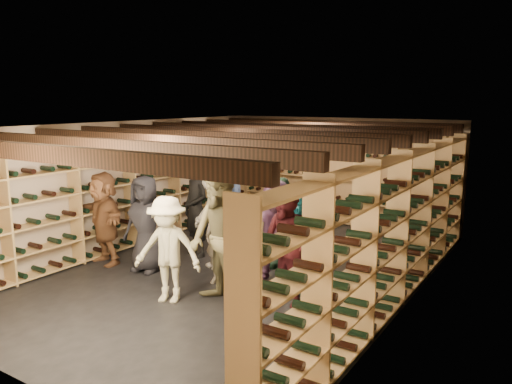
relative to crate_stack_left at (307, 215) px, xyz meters
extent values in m
plane|color=black|center=(0.06, -2.52, -0.42)|extent=(8.00, 8.00, 0.00)
cube|color=#B9A690|center=(0.06, 1.48, 0.78)|extent=(5.50, 0.02, 2.40)
cube|color=#B9A690|center=(0.06, -6.52, 0.78)|extent=(5.50, 0.02, 2.40)
cube|color=#B9A690|center=(-2.69, -2.52, 0.78)|extent=(0.02, 8.00, 2.40)
cube|color=#B9A690|center=(2.81, -2.52, 0.78)|extent=(0.02, 8.00, 2.40)
cube|color=beige|center=(0.06, -2.52, 1.98)|extent=(5.50, 8.00, 0.01)
cube|color=black|center=(0.06, -6.02, 1.83)|extent=(5.40, 0.12, 0.18)
cube|color=black|center=(0.06, -5.14, 1.83)|extent=(5.40, 0.12, 0.18)
cube|color=black|center=(0.06, -4.27, 1.83)|extent=(5.40, 0.12, 0.18)
cube|color=black|center=(0.06, -3.39, 1.83)|extent=(5.40, 0.12, 0.18)
cube|color=black|center=(0.06, -2.52, 1.83)|extent=(5.40, 0.12, 0.18)
cube|color=black|center=(0.06, -1.64, 1.83)|extent=(5.40, 0.12, 0.18)
cube|color=black|center=(0.06, -0.77, 1.83)|extent=(5.40, 0.12, 0.18)
cube|color=black|center=(0.06, 0.11, 1.83)|extent=(5.40, 0.12, 0.18)
cube|color=black|center=(0.06, 0.98, 1.83)|extent=(5.40, 0.12, 0.18)
cube|color=tan|center=(-2.51, -2.52, 0.65)|extent=(0.32, 7.50, 2.15)
cube|color=tan|center=(2.63, -2.52, 0.65)|extent=(0.32, 7.50, 2.15)
cube|color=tan|center=(0.06, 1.31, 0.65)|extent=(4.70, 0.30, 2.15)
cube|color=tan|center=(0.00, 0.00, -0.34)|extent=(0.55, 0.40, 0.17)
cube|color=tan|center=(0.00, 0.00, -0.17)|extent=(0.55, 0.40, 0.17)
cube|color=tan|center=(0.00, 0.00, 0.00)|extent=(0.55, 0.40, 0.17)
cube|color=tan|center=(0.00, 0.00, 0.17)|extent=(0.55, 0.40, 0.17)
cube|color=tan|center=(0.00, 0.00, 0.34)|extent=(0.55, 0.40, 0.17)
cube|color=tan|center=(-0.49, -0.87, -0.34)|extent=(0.52, 0.36, 0.17)
cube|color=tan|center=(-0.49, -0.87, -0.17)|extent=(0.52, 0.36, 0.17)
cube|color=tan|center=(-0.49, -0.87, 0.00)|extent=(0.52, 0.36, 0.17)
cube|color=tan|center=(-0.49, -0.87, 0.17)|extent=(0.52, 0.36, 0.17)
cube|color=tan|center=(0.87, -1.22, -0.34)|extent=(0.52, 0.36, 0.17)
imported|color=black|center=(-1.22, -3.42, 0.37)|extent=(0.82, 0.57, 1.60)
imported|color=black|center=(-1.05, -2.32, 0.44)|extent=(0.74, 0.61, 1.74)
imported|color=brown|center=(0.67, -3.93, 0.52)|extent=(1.13, 1.02, 1.90)
imported|color=beige|center=(-0.05, -4.17, 0.33)|extent=(1.10, 0.85, 1.50)
imported|color=#156A7A|center=(1.33, -2.79, 0.35)|extent=(0.98, 0.70, 1.55)
imported|color=brown|center=(-2.12, -3.51, 0.38)|extent=(1.56, 0.84, 1.60)
imported|color=#24324E|center=(-0.84, -1.61, 0.45)|extent=(0.99, 0.82, 1.74)
imported|color=gray|center=(0.19, -3.22, 0.34)|extent=(0.62, 0.47, 1.52)
imported|color=#4B161D|center=(1.38, -3.38, 0.41)|extent=(0.99, 0.90, 1.66)
imported|color=#B7B3A7|center=(-0.35, -2.70, 0.50)|extent=(1.37, 1.11, 1.84)
imported|color=#254831|center=(0.62, -2.13, 0.35)|extent=(0.99, 0.70, 1.56)
imported|color=#865586|center=(0.80, -2.65, 0.38)|extent=(1.56, 0.88, 1.60)
imported|color=#303034|center=(0.96, -1.70, 0.34)|extent=(0.86, 0.71, 1.52)
camera|label=1|loc=(4.57, -9.12, 2.37)|focal=35.00mm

